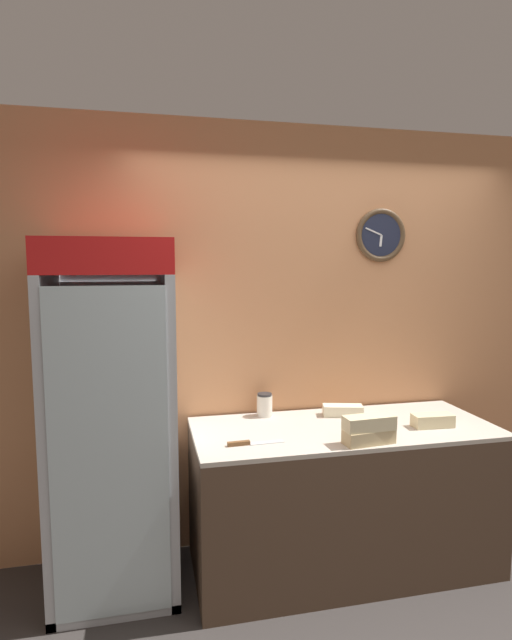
{
  "coord_description": "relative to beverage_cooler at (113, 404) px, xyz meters",
  "views": [
    {
      "loc": [
        -1.13,
        -1.77,
        1.83
      ],
      "look_at": [
        -0.53,
        0.95,
        1.52
      ],
      "focal_mm": 28.0,
      "sensor_mm": 36.0,
      "label": 1
    }
  ],
  "objects": [
    {
      "name": "sandwich_flat_right",
      "position": [
        1.4,
        0.09,
        -0.16
      ],
      "size": [
        0.27,
        0.16,
        0.07
      ],
      "color": "beige",
      "rests_on": "prep_counter"
    },
    {
      "name": "sandwich_stack_middle",
      "position": [
        1.35,
        -0.4,
        -0.08
      ],
      "size": [
        0.28,
        0.12,
        0.08
      ],
      "color": "beige",
      "rests_on": "sandwich_stack_bottom"
    },
    {
      "name": "beverage_cooler",
      "position": [
        0.0,
        0.0,
        0.0
      ],
      "size": [
        0.67,
        0.62,
        1.96
      ],
      "color": "#B2B7BC",
      "rests_on": "ground_plane"
    },
    {
      "name": "sandwich_stack_bottom",
      "position": [
        1.35,
        -0.4,
        -0.15
      ],
      "size": [
        0.29,
        0.14,
        0.08
      ],
      "color": "tan",
      "rests_on": "prep_counter"
    },
    {
      "name": "sandwich_flat_left",
      "position": [
        1.84,
        -0.23,
        -0.15
      ],
      "size": [
        0.24,
        0.11,
        0.07
      ],
      "color": "beige",
      "rests_on": "prep_counter"
    },
    {
      "name": "prep_counter",
      "position": [
        1.33,
        -0.11,
        -0.62
      ],
      "size": [
        1.79,
        0.75,
        0.87
      ],
      "color": "#4C3828",
      "rests_on": "ground_plane"
    },
    {
      "name": "wall_back",
      "position": [
        1.33,
        0.31,
        0.3
      ],
      "size": [
        5.2,
        0.09,
        2.7
      ],
      "color": "tan",
      "rests_on": "ground_plane"
    },
    {
      "name": "chefs_knife",
      "position": [
        0.71,
        -0.28,
        -0.18
      ],
      "size": [
        0.31,
        0.05,
        0.02
      ],
      "color": "silver",
      "rests_on": "prep_counter"
    },
    {
      "name": "condiment_jar",
      "position": [
        0.91,
        0.19,
        -0.12
      ],
      "size": [
        0.1,
        0.1,
        0.15
      ],
      "color": "silver",
      "rests_on": "prep_counter"
    }
  ]
}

